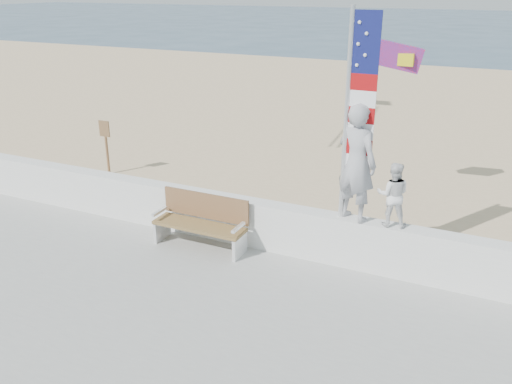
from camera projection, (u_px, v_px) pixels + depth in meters
ground at (198, 303)px, 8.82m from camera, size 220.00×220.00×0.00m
sand at (351, 154)px, 16.40m from camera, size 90.00×40.00×0.08m
seawall at (251, 222)px, 10.28m from camera, size 30.00×0.35×0.90m
adult at (357, 163)px, 8.98m from camera, size 0.86×0.72×2.01m
child at (393, 195)px, 8.89m from camera, size 0.61×0.52×1.10m
bench at (202, 221)px, 10.20m from camera, size 1.80×0.57×1.00m
flag at (355, 109)px, 8.69m from camera, size 0.50×0.08×3.50m
parafoil_kite at (400, 57)px, 11.51m from camera, size 1.05×0.57×0.70m
sign at (106, 143)px, 14.24m from camera, size 0.32×0.07×1.46m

